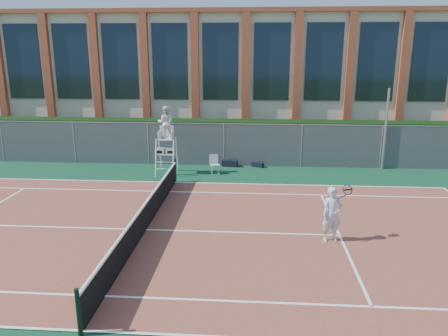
# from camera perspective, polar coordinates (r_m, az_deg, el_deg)

# --- Properties ---
(ground) EXTENTS (120.00, 120.00, 0.00)m
(ground) POSITION_cam_1_polar(r_m,az_deg,el_deg) (15.00, -10.20, -8.04)
(ground) COLOR #233814
(apron) EXTENTS (36.00, 20.00, 0.01)m
(apron) POSITION_cam_1_polar(r_m,az_deg,el_deg) (15.89, -9.33, -6.63)
(apron) COLOR #0D3A1E
(apron) RESTS_ON ground
(tennis_court) EXTENTS (23.77, 10.97, 0.02)m
(tennis_court) POSITION_cam_1_polar(r_m,az_deg,el_deg) (14.99, -10.20, -7.97)
(tennis_court) COLOR brown
(tennis_court) RESTS_ON apron
(tennis_net) EXTENTS (0.10, 11.30, 1.10)m
(tennis_net) POSITION_cam_1_polar(r_m,az_deg,el_deg) (14.80, -10.30, -6.13)
(tennis_net) COLOR black
(tennis_net) RESTS_ON ground
(fence) EXTENTS (40.00, 0.06, 2.20)m
(fence) POSITION_cam_1_polar(r_m,az_deg,el_deg) (22.93, -5.01, 3.09)
(fence) COLOR #595E60
(fence) RESTS_ON ground
(hedge) EXTENTS (40.00, 1.40, 2.20)m
(hedge) POSITION_cam_1_polar(r_m,az_deg,el_deg) (24.09, -4.57, 3.68)
(hedge) COLOR black
(hedge) RESTS_ON ground
(building) EXTENTS (45.00, 10.60, 8.22)m
(building) POSITION_cam_1_polar(r_m,az_deg,el_deg) (31.55, -2.50, 11.96)
(building) COLOR beige
(building) RESTS_ON ground
(steel_pole) EXTENTS (0.12, 0.12, 4.08)m
(steel_pole) POSITION_cam_1_polar(r_m,az_deg,el_deg) (23.30, 20.33, 4.75)
(steel_pole) COLOR #9EA0A5
(steel_pole) RESTS_ON ground
(umpire_chair) EXTENTS (0.93, 1.44, 3.35)m
(umpire_chair) POSITION_cam_1_polar(r_m,az_deg,el_deg) (21.11, -7.64, 5.69)
(umpire_chair) COLOR white
(umpire_chair) RESTS_ON ground
(plastic_chair) EXTENTS (0.55, 0.55, 0.93)m
(plastic_chair) POSITION_cam_1_polar(r_m,az_deg,el_deg) (21.36, -1.30, 0.76)
(plastic_chair) COLOR silver
(plastic_chair) RESTS_ON apron
(sports_bag_near) EXTENTS (0.82, 0.42, 0.33)m
(sports_bag_near) POSITION_cam_1_polar(r_m,az_deg,el_deg) (22.70, 0.77, 0.63)
(sports_bag_near) COLOR black
(sports_bag_near) RESTS_ON apron
(sports_bag_far) EXTENTS (0.66, 0.47, 0.24)m
(sports_bag_far) POSITION_cam_1_polar(r_m,az_deg,el_deg) (22.67, 4.40, 0.45)
(sports_bag_far) COLOR black
(sports_bag_far) RESTS_ON apron
(tennis_player) EXTENTS (1.02, 0.74, 1.77)m
(tennis_player) POSITION_cam_1_polar(r_m,az_deg,el_deg) (14.04, 13.95, -5.86)
(tennis_player) COLOR silver
(tennis_player) RESTS_ON tennis_court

